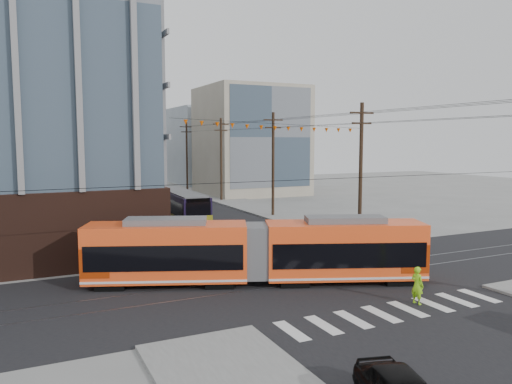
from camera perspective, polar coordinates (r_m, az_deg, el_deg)
ground at (r=27.33m, az=11.37°, el=-11.38°), size 160.00×160.00×0.00m
bg_bldg_nw_near at (r=72.85m, az=-26.55°, el=6.04°), size 18.00×16.00×18.00m
bg_bldg_ne_near at (r=75.80m, az=-0.65°, el=5.87°), size 14.00×14.00×16.00m
bg_bldg_nw_far at (r=92.87m, az=-24.49°, el=6.59°), size 16.00×18.00×20.00m
bg_bldg_ne_far at (r=95.03m, az=-4.62°, el=5.27°), size 16.00×16.00×14.00m
utility_pole_far at (r=80.61m, az=-7.91°, el=4.05°), size 0.30×0.30×11.00m
streetcar at (r=28.27m, az=0.06°, el=-6.85°), size 18.55×9.56×3.65m
city_bus at (r=48.38m, az=-8.60°, el=-1.75°), size 2.99×11.85×3.33m
parked_car_silver at (r=35.46m, az=-7.70°, el=-5.92°), size 2.83×5.30×1.66m
parked_car_white at (r=41.80m, az=-10.44°, el=-4.26°), size 2.51×5.32×1.50m
parked_car_grey at (r=46.24m, az=-11.98°, el=-3.38°), size 3.63×5.48×1.40m
pedestrian at (r=26.28m, az=17.95°, el=-10.11°), size 0.54×0.75×1.89m
jersey_barrier at (r=42.14m, az=9.93°, el=-4.66°), size 1.27×4.07×0.80m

